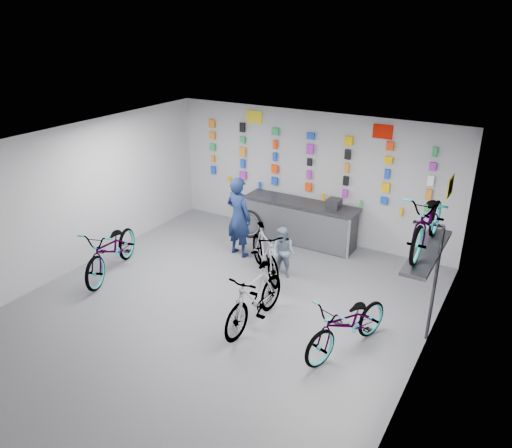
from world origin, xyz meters
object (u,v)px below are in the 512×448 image
Objects in this scene: counter at (300,223)px; customer at (283,252)px; clerk at (239,217)px; bike_right at (348,324)px; bike_service at (265,252)px; bike_left at (111,249)px; bike_center at (255,297)px.

customer reaches higher than counter.
counter is 1.50× the size of clerk.
bike_service is (-2.35, 1.50, 0.04)m from bike_right.
customer is (3.08, 1.66, -0.01)m from bike_left.
bike_left is 3.46m from bike_center.
customer reaches higher than bike_center.
counter is 1.83m from bike_service.
bike_right is at bearing -79.44° from bike_service.
counter is 2.52× the size of customer.
bike_left is at bearing 60.65° from clerk.
customer is at bearing 104.21° from bike_center.
bike_left reaches higher than bike_right.
bike_service is at bearing -152.16° from customer.
clerk is (-0.98, 0.55, 0.37)m from bike_service.
bike_right is (5.09, 0.01, -0.05)m from bike_left.
customer is at bearing -22.60° from bike_service.
counter is at bearing 145.55° from bike_right.
bike_right is 2.61m from customer.
bike_left is at bearing -147.92° from customer.
bike_right is 1.74× the size of customer.
bike_right is at bearing -35.73° from customer.
counter is 1.73m from customer.
bike_left is 1.16× the size of bike_center.
bike_center is 1.78m from bike_service.
bike_right is 1.07× the size of bike_service.
clerk is (-1.69, 2.18, 0.36)m from bike_center.
clerk reaches higher than counter.
bike_service is at bearing 10.42° from bike_left.
bike_left is 1.93× the size of customer.
counter is 1.45× the size of bike_right.
bike_left is 1.18× the size of bike_service.
bike_center is at bearing -74.18° from customer.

